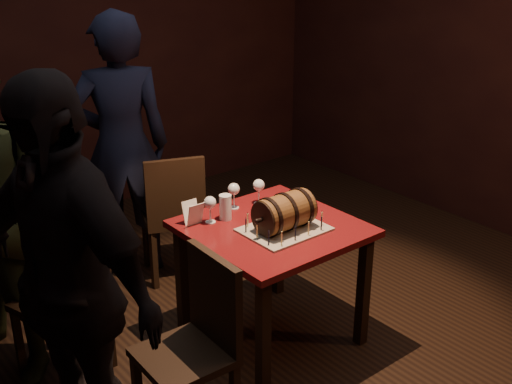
% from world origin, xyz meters
% --- Properties ---
extents(room_shell, '(5.04, 5.04, 2.80)m').
position_xyz_m(room_shell, '(0.00, 0.00, 1.40)').
color(room_shell, black).
rests_on(room_shell, ground).
extents(pub_table, '(0.90, 0.90, 0.75)m').
position_xyz_m(pub_table, '(0.06, -0.02, 0.64)').
color(pub_table, '#500D11').
rests_on(pub_table, ground).
extents(cake_board, '(0.45, 0.35, 0.01)m').
position_xyz_m(cake_board, '(0.07, -0.11, 0.76)').
color(cake_board, '#9F9280').
rests_on(cake_board, pub_table).
extents(barrel_cake, '(0.37, 0.22, 0.22)m').
position_xyz_m(barrel_cake, '(0.07, -0.11, 0.86)').
color(barrel_cake, brown).
rests_on(barrel_cake, cake_board).
extents(birthday_candles, '(0.40, 0.30, 0.09)m').
position_xyz_m(birthday_candles, '(0.07, -0.11, 0.80)').
color(birthday_candles, '#FFF698').
rests_on(birthday_candles, cake_board).
extents(wine_glass_left, '(0.07, 0.07, 0.16)m').
position_xyz_m(wine_glass_left, '(-0.18, 0.24, 0.87)').
color(wine_glass_left, silver).
rests_on(wine_glass_left, pub_table).
extents(wine_glass_mid, '(0.07, 0.07, 0.16)m').
position_xyz_m(wine_glass_mid, '(0.04, 0.31, 0.87)').
color(wine_glass_mid, silver).
rests_on(wine_glass_mid, pub_table).
extents(wine_glass_right, '(0.07, 0.07, 0.16)m').
position_xyz_m(wine_glass_right, '(0.20, 0.27, 0.87)').
color(wine_glass_right, silver).
rests_on(wine_glass_right, pub_table).
extents(pint_of_ale, '(0.07, 0.07, 0.15)m').
position_xyz_m(pint_of_ale, '(-0.09, 0.22, 0.82)').
color(pint_of_ale, silver).
rests_on(pint_of_ale, pub_table).
extents(menu_card, '(0.10, 0.05, 0.13)m').
position_xyz_m(menu_card, '(-0.27, 0.28, 0.81)').
color(menu_card, white).
rests_on(menu_card, pub_table).
extents(chair_back, '(0.52, 0.52, 0.93)m').
position_xyz_m(chair_back, '(0.01, 0.95, 0.52)').
color(chair_back, black).
rests_on(chair_back, ground).
extents(chair_left_rear, '(0.50, 0.50, 0.93)m').
position_xyz_m(chair_left_rear, '(-0.96, 0.47, 0.52)').
color(chair_left_rear, black).
rests_on(chair_left_rear, ground).
extents(chair_left_front, '(0.41, 0.41, 0.93)m').
position_xyz_m(chair_left_front, '(-0.70, -0.38, 0.52)').
color(chair_left_front, black).
rests_on(chair_left_front, ground).
extents(person_back, '(0.79, 0.66, 1.85)m').
position_xyz_m(person_back, '(-0.16, 1.31, 0.93)').
color(person_back, black).
rests_on(person_back, ground).
extents(person_left_front, '(0.69, 1.15, 1.84)m').
position_xyz_m(person_left_front, '(-1.24, -0.21, 0.92)').
color(person_left_front, black).
rests_on(person_left_front, ground).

